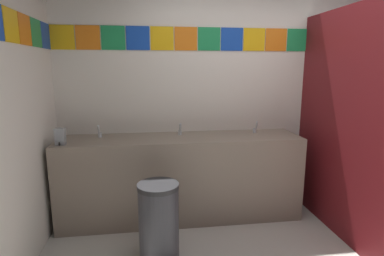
% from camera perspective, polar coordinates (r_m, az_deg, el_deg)
% --- Properties ---
extents(wall_back, '(4.33, 0.09, 2.77)m').
position_cam_1_polar(wall_back, '(3.64, 10.94, 7.54)').
color(wall_back, silver).
rests_on(wall_back, ground_plane).
extents(vanity_counter, '(2.53, 0.56, 0.89)m').
position_cam_1_polar(vanity_counter, '(3.34, -2.01, -8.99)').
color(vanity_counter, gray).
rests_on(vanity_counter, ground_plane).
extents(faucet_left, '(0.04, 0.10, 0.14)m').
position_cam_1_polar(faucet_left, '(3.32, -16.86, -0.85)').
color(faucet_left, silver).
rests_on(faucet_left, vanity_counter).
extents(faucet_center, '(0.04, 0.10, 0.14)m').
position_cam_1_polar(faucet_center, '(3.29, -2.23, -0.46)').
color(faucet_center, silver).
rests_on(faucet_center, vanity_counter).
extents(faucet_right, '(0.04, 0.10, 0.14)m').
position_cam_1_polar(faucet_right, '(3.48, 11.73, -0.06)').
color(faucet_right, silver).
rests_on(faucet_right, vanity_counter).
extents(soap_dispenser, '(0.09, 0.09, 0.16)m').
position_cam_1_polar(soap_dispenser, '(3.14, -23.35, -1.47)').
color(soap_dispenser, gray).
rests_on(soap_dispenser, vanity_counter).
extents(stall_divider, '(0.92, 1.53, 2.16)m').
position_cam_1_polar(stall_divider, '(3.12, 31.07, -0.22)').
color(stall_divider, maroon).
rests_on(stall_divider, ground_plane).
extents(toilet, '(0.39, 0.49, 0.74)m').
position_cam_1_polar(toilet, '(4.02, 29.00, -9.25)').
color(toilet, white).
rests_on(toilet, ground_plane).
extents(trash_bin, '(0.35, 0.35, 0.67)m').
position_cam_1_polar(trash_bin, '(2.73, -6.20, -16.83)').
color(trash_bin, '#333338').
rests_on(trash_bin, ground_plane).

